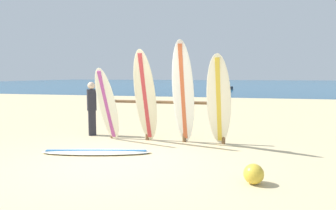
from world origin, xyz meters
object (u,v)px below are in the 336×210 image
at_px(beachgoer_standing, 92,106).
at_px(small_boat_offshore, 220,87).
at_px(surfboard_leaning_left, 145,97).
at_px(surfboard_lying_on_sand, 96,152).
at_px(beach_ball, 254,174).
at_px(surfboard_rack, 165,113).
at_px(surfboard_leaning_center_left, 183,93).
at_px(surfboard_leaning_center, 219,101).
at_px(surfboard_leaning_far_left, 107,105).

height_order(beachgoer_standing, small_boat_offshore, beachgoer_standing).
height_order(surfboard_leaning_left, beachgoer_standing, surfboard_leaning_left).
xyz_separation_m(surfboard_lying_on_sand, small_boat_offshore, (0.62, 31.49, 0.22)).
bearing_deg(surfboard_lying_on_sand, small_boat_offshore, 88.86).
bearing_deg(beach_ball, surfboard_leaning_left, 136.98).
bearing_deg(surfboard_lying_on_sand, surfboard_rack, 53.54).
distance_m(surfboard_leaning_center_left, beach_ball, 3.19).
xyz_separation_m(beachgoer_standing, beach_ball, (4.38, -3.01, -0.68)).
distance_m(surfboard_leaning_left, small_boat_offshore, 30.27).
relative_size(surfboard_leaning_center_left, surfboard_lying_on_sand, 1.04).
distance_m(surfboard_leaning_center, beachgoer_standing, 3.71).
height_order(surfboard_rack, surfboard_leaning_center_left, surfboard_leaning_center_left).
height_order(surfboard_leaning_far_left, surfboard_leaning_center_left, surfboard_leaning_center_left).
distance_m(surfboard_leaning_left, beach_ball, 3.66).
relative_size(surfboard_rack, small_boat_offshore, 1.02).
relative_size(surfboard_leaning_center, beachgoer_standing, 1.45).
bearing_deg(small_boat_offshore, beachgoer_standing, -93.23).
bearing_deg(surfboard_leaning_center_left, small_boat_offshore, 92.06).
bearing_deg(surfboard_leaning_center_left, surfboard_leaning_center, -9.69).
bearing_deg(beach_ball, surfboard_lying_on_sand, 160.73).
bearing_deg(small_boat_offshore, surfboard_rack, -88.92).
relative_size(surfboard_leaning_center_left, surfboard_leaning_center, 1.16).
relative_size(surfboard_rack, surfboard_leaning_far_left, 1.62).
height_order(surfboard_leaning_far_left, surfboard_leaning_left, surfboard_leaning_left).
xyz_separation_m(surfboard_leaning_center_left, beach_ball, (1.62, -2.50, -1.13)).
bearing_deg(surfboard_leaning_left, surfboard_leaning_center_left, 6.12).
bearing_deg(surfboard_leaning_far_left, beachgoer_standing, 139.70).
height_order(surfboard_leaning_left, surfboard_leaning_center_left, surfboard_leaning_center_left).
bearing_deg(beach_ball, surfboard_leaning_far_left, 146.89).
bearing_deg(surfboard_leaning_far_left, beach_ball, -33.11).
height_order(surfboard_leaning_center, beachgoer_standing, surfboard_leaning_center).
distance_m(surfboard_rack, surfboard_leaning_left, 0.72).
bearing_deg(beach_ball, surfboard_leaning_center_left, 122.96).
xyz_separation_m(surfboard_leaning_far_left, beachgoer_standing, (-0.79, 0.67, -0.12)).
bearing_deg(surfboard_lying_on_sand, surfboard_leaning_far_left, 102.46).
distance_m(surfboard_leaning_center_left, small_boat_offshore, 30.19).
height_order(surfboard_leaning_center, surfboard_lying_on_sand, surfboard_leaning_center).
relative_size(surfboard_rack, surfboard_lying_on_sand, 1.26).
xyz_separation_m(surfboard_leaning_center_left, surfboard_leaning_center, (0.89, -0.15, -0.18)).
relative_size(surfboard_leaning_left, beachgoer_standing, 1.54).
xyz_separation_m(surfboard_leaning_center, surfboard_lying_on_sand, (-2.60, -1.19, -1.08)).
bearing_deg(beachgoer_standing, small_boat_offshore, 86.77).
height_order(surfboard_rack, beachgoer_standing, beachgoer_standing).
distance_m(surfboard_lying_on_sand, small_boat_offshore, 31.50).
xyz_separation_m(surfboard_leaning_left, beach_ball, (2.57, -2.40, -1.02)).
distance_m(surfboard_lying_on_sand, beachgoer_standing, 2.27).
distance_m(surfboard_leaning_left, surfboard_leaning_center_left, 0.96).
bearing_deg(surfboard_leaning_far_left, surfboard_leaning_left, 3.39).
relative_size(surfboard_leaning_far_left, surfboard_lying_on_sand, 0.77).
bearing_deg(surfboard_leaning_left, surfboard_lying_on_sand, -121.47).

